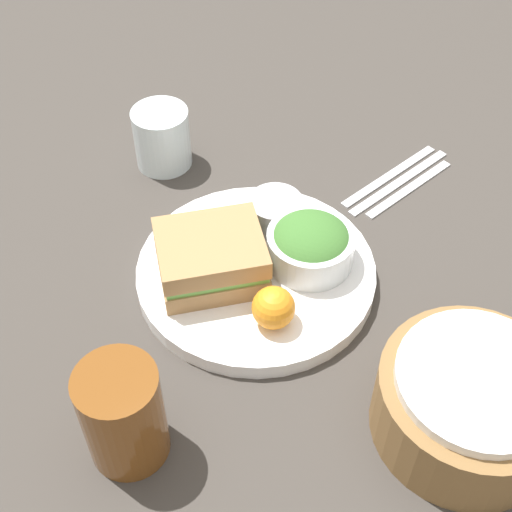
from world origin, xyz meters
The scene contains 12 objects.
ground_plane centered at (0.00, 0.00, 0.00)m, with size 4.00×4.00×0.00m, color #3D3833.
plate centered at (0.00, 0.00, 0.01)m, with size 0.29×0.29×0.02m, color white.
sandwich centered at (0.05, -0.02, 0.05)m, with size 0.15×0.14×0.06m.
salad_bowl centered at (-0.06, 0.03, 0.05)m, with size 0.10×0.10×0.06m.
dressing_cup centered at (-0.06, -0.05, 0.04)m, with size 0.07×0.07×0.04m, color #B7B7BC.
orange_wedge centered at (0.03, 0.08, 0.05)m, with size 0.05×0.05×0.05m, color orange.
drink_glass centered at (0.23, 0.11, 0.06)m, with size 0.08×0.08×0.12m, color brown.
bread_basket centered at (-0.06, 0.28, 0.04)m, with size 0.19×0.19×0.09m.
fork centered at (-0.26, -0.05, 0.00)m, with size 0.18×0.01×0.01m, color silver.
knife centered at (-0.26, -0.03, 0.00)m, with size 0.19×0.01×0.01m, color silver.
spoon centered at (-0.27, -0.01, 0.00)m, with size 0.17×0.01×0.01m, color silver.
water_glass centered at (-0.02, -0.26, 0.04)m, with size 0.08×0.08×0.09m, color silver.
Camera 1 is at (0.32, 0.47, 0.66)m, focal length 50.00 mm.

